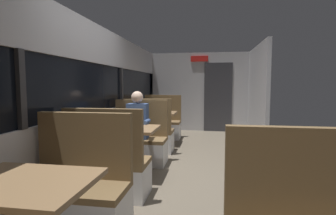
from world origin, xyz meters
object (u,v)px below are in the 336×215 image
(bench_far_window_facing_end, at_px, (149,136))
(dining_table_near_window, at_px, (24,195))
(dining_table_far_window, at_px, (156,117))
(bench_near_window_facing_entry, at_px, (78,196))
(dining_table_mid_window, at_px, (127,134))
(bench_mid_window_facing_end, at_px, (109,170))
(seated_passenger, at_px, (138,133))
(bench_mid_window_facing_entry, at_px, (139,144))
(bench_far_window_facing_entry, at_px, (162,125))

(bench_far_window_facing_end, bearing_deg, dining_table_near_window, -90.00)
(dining_table_near_window, bearing_deg, dining_table_far_window, 90.00)
(bench_near_window_facing_entry, distance_m, bench_far_window_facing_end, 2.93)
(bench_near_window_facing_entry, height_order, dining_table_mid_window, bench_near_window_facing_entry)
(bench_mid_window_facing_end, bearing_deg, dining_table_far_window, 90.00)
(dining_table_mid_window, bearing_deg, bench_mid_window_facing_end, -90.00)
(bench_far_window_facing_end, bearing_deg, seated_passenger, -90.00)
(bench_near_window_facing_entry, bearing_deg, dining_table_near_window, -90.00)
(dining_table_mid_window, distance_m, dining_table_far_window, 2.17)
(bench_mid_window_facing_end, distance_m, bench_far_window_facing_end, 2.17)
(bench_mid_window_facing_end, distance_m, dining_table_far_window, 2.88)
(bench_far_window_facing_end, xyz_separation_m, seated_passenger, (0.00, -0.84, 0.21))
(dining_table_mid_window, distance_m, bench_far_window_facing_end, 1.50)
(bench_mid_window_facing_entry, distance_m, dining_table_far_window, 1.50)
(bench_mid_window_facing_entry, bearing_deg, dining_table_near_window, -90.00)
(bench_near_window_facing_entry, bearing_deg, bench_mid_window_facing_end, 90.00)
(dining_table_mid_window, xyz_separation_m, seated_passenger, (0.00, 0.63, -0.10))
(bench_far_window_facing_end, bearing_deg, dining_table_far_window, 90.00)
(bench_mid_window_facing_end, bearing_deg, bench_mid_window_facing_entry, 90.00)
(dining_table_mid_window, bearing_deg, dining_table_near_window, -90.00)
(dining_table_mid_window, height_order, bench_far_window_facing_entry, bench_far_window_facing_entry)
(bench_mid_window_facing_end, distance_m, seated_passenger, 1.34)
(bench_mid_window_facing_entry, bearing_deg, dining_table_far_window, 90.00)
(dining_table_far_window, bearing_deg, seated_passenger, -90.00)
(dining_table_far_window, height_order, bench_far_window_facing_end, bench_far_window_facing_end)
(bench_mid_window_facing_end, relative_size, bench_far_window_facing_end, 1.00)
(dining_table_mid_window, distance_m, bench_mid_window_facing_entry, 0.77)
(bench_far_window_facing_end, height_order, bench_far_window_facing_entry, same)
(bench_near_window_facing_entry, bearing_deg, bench_far_window_facing_entry, 90.00)
(seated_passenger, bearing_deg, dining_table_mid_window, -90.00)
(dining_table_mid_window, bearing_deg, seated_passenger, 90.00)
(dining_table_mid_window, bearing_deg, dining_table_far_window, 90.00)
(bench_near_window_facing_entry, xyz_separation_m, bench_mid_window_facing_end, (0.00, 0.77, 0.00))
(dining_table_near_window, bearing_deg, bench_far_window_facing_end, 90.00)
(bench_near_window_facing_entry, distance_m, dining_table_far_window, 3.64)
(dining_table_near_window, height_order, seated_passenger, seated_passenger)
(dining_table_near_window, bearing_deg, seated_passenger, 90.00)
(dining_table_near_window, xyz_separation_m, dining_table_mid_window, (0.00, 2.17, 0.00))
(bench_near_window_facing_entry, relative_size, bench_mid_window_facing_end, 1.00)
(bench_far_window_facing_end, bearing_deg, bench_near_window_facing_entry, -90.00)
(dining_table_mid_window, distance_m, bench_mid_window_facing_end, 0.77)
(seated_passenger, bearing_deg, bench_mid_window_facing_end, -90.00)
(dining_table_near_window, relative_size, seated_passenger, 0.71)
(dining_table_near_window, xyz_separation_m, bench_far_window_facing_entry, (0.00, 5.03, -0.31))
(bench_near_window_facing_entry, relative_size, bench_far_window_facing_entry, 1.00)
(bench_mid_window_facing_end, distance_m, bench_mid_window_facing_entry, 1.40)
(bench_far_window_facing_end, bearing_deg, bench_far_window_facing_entry, 90.00)
(dining_table_far_window, xyz_separation_m, bench_far_window_facing_entry, (0.00, 0.70, -0.31))
(bench_far_window_facing_entry, bearing_deg, seated_passenger, -90.00)
(bench_mid_window_facing_end, xyz_separation_m, bench_mid_window_facing_entry, (0.00, 1.40, 0.00))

